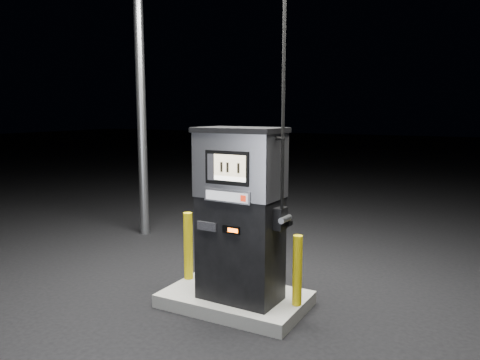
% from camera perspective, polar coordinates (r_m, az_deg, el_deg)
% --- Properties ---
extents(ground, '(80.00, 80.00, 0.00)m').
position_cam_1_polar(ground, '(5.56, -0.59, -15.04)').
color(ground, black).
rests_on(ground, ground).
extents(pump_island, '(1.60, 1.00, 0.15)m').
position_cam_1_polar(pump_island, '(5.53, -0.59, -14.33)').
color(pump_island, slate).
rests_on(pump_island, ground).
extents(fuel_dispenser, '(1.05, 0.59, 3.92)m').
position_cam_1_polar(fuel_dispenser, '(5.07, 0.05, -4.02)').
color(fuel_dispenser, black).
rests_on(fuel_dispenser, pump_island).
extents(bollard_left, '(0.14, 0.14, 0.83)m').
position_cam_1_polar(bollard_left, '(5.85, -6.33, -7.98)').
color(bollard_left, '#D6BB0B').
rests_on(bollard_left, pump_island).
extents(bollard_right, '(0.13, 0.13, 0.77)m').
position_cam_1_polar(bollard_right, '(5.10, 7.00, -10.89)').
color(bollard_right, '#D6BB0B').
rests_on(bollard_right, pump_island).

